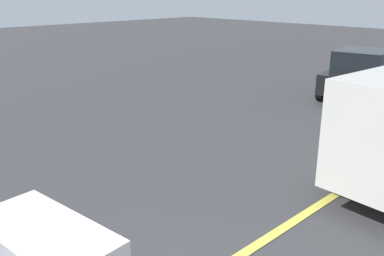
% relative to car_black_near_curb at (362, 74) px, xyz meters
% --- Properties ---
extents(lane_marking_centre, '(28.00, 0.16, 0.01)m').
position_rel_car_black_near_curb_xyz_m(lane_marking_centre, '(-9.48, -3.06, -0.81)').
color(lane_marking_centre, '#E0D14C').
extents(car_black_near_curb, '(4.18, 2.50, 1.63)m').
position_rel_car_black_near_curb_xyz_m(car_black_near_curb, '(0.00, 0.00, 0.00)').
color(car_black_near_curb, black).
rests_on(car_black_near_curb, ground_plane).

